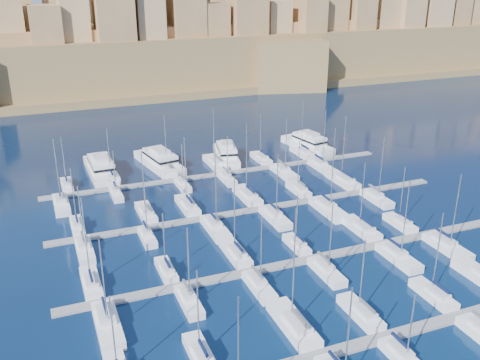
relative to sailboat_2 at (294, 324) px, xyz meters
name	(u,v)px	position (x,y,z in m)	size (l,w,h in m)	color
ground	(280,230)	(11.31, 27.66, -0.79)	(600.00, 600.00, 0.00)	black
pontoon_near	(391,336)	(11.31, -6.34, -0.59)	(84.00, 2.00, 0.40)	slate
pontoon_mid_near	(311,259)	(11.31, 15.66, -0.59)	(84.00, 2.00, 0.40)	slate
pontoon_mid_far	(259,209)	(11.31, 37.66, -0.59)	(84.00, 2.00, 0.40)	slate
pontoon_far	(222,174)	(11.31, 59.66, -0.59)	(84.00, 2.00, 0.40)	slate
sailboat_1	(201,355)	(-13.72, -1.25, -0.06)	(2.52, 8.38, 13.04)	white
sailboat_2	(294,324)	(0.00, 0.00, 0.00)	(3.28, 10.94, 18.27)	white
sailboat_3	(361,313)	(10.06, -1.09, -0.07)	(2.62, 8.73, 12.34)	white
sailboat_4	(434,294)	(22.75, -1.24, -0.05)	(2.52, 8.41, 14.23)	white
sailboat_9	(403,358)	(9.64, -11.14, -0.09)	(2.34, 7.80, 10.66)	white
sailboat_12	(91,283)	(-24.39, 20.98, -0.04)	(2.66, 8.85, 15.23)	white
sailboat_13	(166,270)	(-12.61, 20.34, -0.09)	(2.27, 7.55, 10.93)	white
sailboat_14	(236,254)	(-0.22, 21.20, -0.04)	(2.79, 9.31, 14.57)	white
sailboat_15	(297,245)	(10.97, 20.23, -0.10)	(2.20, 7.33, 10.48)	white
sailboat_16	(361,228)	(25.15, 21.42, -0.04)	(2.92, 9.75, 13.94)	white
sailboat_17	(400,223)	(33.37, 20.54, -0.08)	(2.39, 7.96, 12.16)	white
sailboat_18	(108,324)	(-23.63, 9.48, -0.03)	(3.18, 10.61, 14.42)	white
sailboat_19	(189,301)	(-11.70, 10.69, -0.06)	(2.45, 8.15, 13.19)	white
sailboat_20	(259,286)	(-0.54, 10.56, -0.06)	(2.52, 8.42, 13.10)	white
sailboat_21	(326,271)	(11.27, 10.48, -0.06)	(2.57, 8.58, 12.98)	white
sailboat_22	(398,257)	(24.85, 10.01, -0.04)	(2.86, 9.55, 15.25)	white
sailboat_23	(447,246)	(35.11, 9.83, -0.04)	(2.97, 9.90, 14.77)	white
sailboat_24	(77,226)	(-24.26, 42.35, -0.07)	(2.27, 7.57, 12.44)	white
sailboat_25	(146,213)	(-10.88, 43.22, -0.05)	(2.80, 9.34, 13.85)	white
sailboat_26	(188,206)	(-2.18, 43.46, -0.03)	(2.95, 9.84, 15.55)	white
sailboat_27	(247,196)	(11.24, 43.70, -0.02)	(3.10, 10.33, 16.68)	white
sailboat_28	(299,190)	(23.02, 42.61, -0.07)	(2.43, 8.11, 12.10)	white
sailboat_29	(343,180)	(35.12, 43.85, -0.02)	(3.19, 10.64, 16.02)	white
sailboat_30	(85,249)	(-24.07, 32.28, -0.06)	(2.70, 8.99, 13.12)	white
sailboat_31	(147,237)	(-12.94, 33.04, -0.08)	(2.23, 7.45, 11.86)	white
sailboat_32	(215,228)	(-0.25, 31.73, -0.03)	(3.03, 10.11, 15.40)	white
sailboat_33	(275,217)	(12.19, 31.90, -0.04)	(2.93, 9.76, 14.21)	white
sailboat_34	(328,209)	(23.85, 31.31, 0.00)	(3.29, 10.95, 18.22)	white
sailboat_35	(377,198)	(36.23, 32.31, -0.04)	(2.68, 8.92, 14.82)	white
sailboat_36	(67,185)	(-24.27, 64.45, -0.08)	(2.33, 7.78, 12.18)	white
sailboat_37	(111,179)	(-14.28, 64.78, -0.06)	(2.53, 8.45, 12.95)	white
sailboat_38	(168,171)	(-0.83, 65.02, -0.05)	(2.68, 8.94, 14.57)	white
sailboat_39	(215,163)	(11.67, 65.94, -0.03)	(3.24, 10.81, 14.79)	white
sailboat_40	(261,158)	(23.85, 64.95, -0.07)	(2.64, 8.80, 12.44)	white
sailboat_41	(302,152)	(35.91, 65.28, -0.04)	(2.84, 9.47, 14.91)	white
sailboat_42	(61,204)	(-26.25, 53.79, -0.03)	(2.99, 9.98, 15.35)	white
sailboat_43	(116,194)	(-14.78, 55.20, -0.09)	(2.14, 7.12, 10.92)	white
sailboat_44	(183,185)	(0.06, 55.03, -0.09)	(2.24, 7.45, 10.76)	white
sailboat_45	(227,179)	(10.70, 54.89, -0.08)	(2.32, 7.74, 11.38)	white
sailboat_46	(284,172)	(24.84, 53.71, -0.04)	(3.05, 10.15, 14.59)	white
sailboat_47	(321,166)	(35.20, 53.91, -0.03)	(2.92, 9.74, 15.30)	white
motor_yacht_a	(101,168)	(-15.76, 70.38, 0.93)	(6.17, 19.31, 5.25)	white
motor_yacht_b	(159,160)	(-1.45, 70.43, 0.93)	(9.13, 20.01, 5.25)	white
motor_yacht_c	(226,154)	(15.86, 69.14, 0.93)	(8.47, 17.28, 5.25)	white
motor_yacht_d	(308,143)	(39.92, 69.52, 0.93)	(8.26, 18.05, 5.25)	white
fortified_city	(124,48)	(11.12, 182.92, 13.95)	(460.00, 108.95, 59.52)	brown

